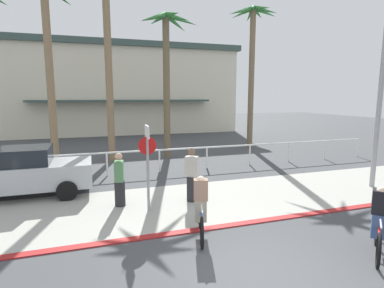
% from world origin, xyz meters
% --- Properties ---
extents(ground_plane, '(80.00, 80.00, 0.00)m').
position_xyz_m(ground_plane, '(0.00, 10.00, 0.00)').
color(ground_plane, '#424447').
extents(sidewalk_strip, '(44.00, 4.00, 0.02)m').
position_xyz_m(sidewalk_strip, '(0.00, 4.20, 0.01)').
color(sidewalk_strip, '#9E9E93').
rests_on(sidewalk_strip, ground).
extents(curb_paint, '(44.00, 0.24, 0.03)m').
position_xyz_m(curb_paint, '(0.00, 2.20, 0.01)').
color(curb_paint, maroon).
rests_on(curb_paint, ground).
extents(building_backdrop, '(21.77, 12.41, 8.03)m').
position_xyz_m(building_backdrop, '(-0.19, 27.50, 4.03)').
color(building_backdrop, beige).
rests_on(building_backdrop, ground).
extents(rail_fence, '(22.86, 0.08, 1.04)m').
position_xyz_m(rail_fence, '(0.00, 8.50, 0.84)').
color(rail_fence, white).
rests_on(rail_fence, ground).
extents(stop_sign_bike_lane, '(0.52, 0.56, 2.56)m').
position_xyz_m(stop_sign_bike_lane, '(-1.33, 3.87, 1.68)').
color(stop_sign_bike_lane, gray).
rests_on(stop_sign_bike_lane, ground).
extents(palm_tree_2, '(3.00, 2.93, 8.55)m').
position_xyz_m(palm_tree_2, '(-4.66, 11.57, 6.22)').
color(palm_tree_2, '#846B4C').
rests_on(palm_tree_2, ground).
extents(palm_tree_3, '(3.43, 3.44, 9.43)m').
position_xyz_m(palm_tree_3, '(-1.86, 11.64, 6.70)').
color(palm_tree_3, '#846B4C').
rests_on(palm_tree_3, ground).
extents(palm_tree_4, '(3.21, 3.38, 7.73)m').
position_xyz_m(palm_tree_4, '(1.17, 11.61, 5.93)').
color(palm_tree_4, brown).
rests_on(palm_tree_4, ground).
extents(palm_tree_5, '(3.18, 3.07, 8.95)m').
position_xyz_m(palm_tree_5, '(7.07, 13.09, 6.71)').
color(palm_tree_5, '#756047').
rests_on(palm_tree_5, ground).
extents(car_silver_1, '(4.40, 2.02, 1.69)m').
position_xyz_m(car_silver_1, '(-5.15, 6.56, 0.87)').
color(car_silver_1, '#B2B7BC').
rests_on(car_silver_1, ground).
extents(cyclist_red_0, '(1.39, 1.27, 1.50)m').
position_xyz_m(cyclist_red_0, '(2.98, -0.07, 0.69)').
color(cyclist_red_0, black).
rests_on(cyclist_red_0, ground).
extents(cyclist_blue_1, '(0.60, 1.76, 1.50)m').
position_xyz_m(cyclist_blue_1, '(-0.38, 1.97, 0.69)').
color(cyclist_blue_1, black).
rests_on(cyclist_blue_1, ground).
extents(pedestrian_0, '(0.48, 0.44, 1.75)m').
position_xyz_m(pedestrian_0, '(0.15, 4.31, 0.81)').
color(pedestrian_0, '#232326').
rests_on(pedestrian_0, ground).
extents(pedestrian_1, '(0.37, 0.44, 1.68)m').
position_xyz_m(pedestrian_1, '(-2.09, 4.59, 0.78)').
color(pedestrian_1, '#232326').
rests_on(pedestrian_1, ground).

